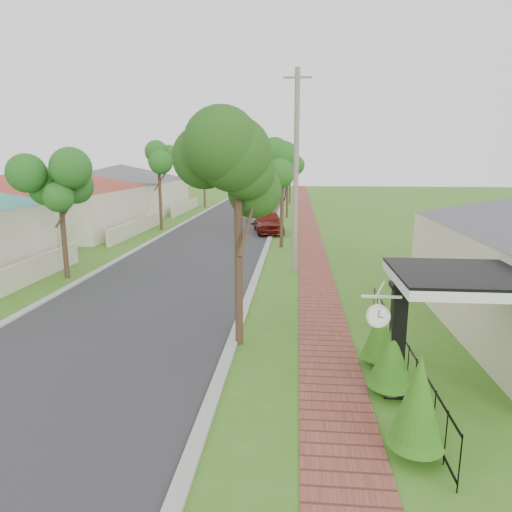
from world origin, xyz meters
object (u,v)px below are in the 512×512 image
at_px(parked_car_white, 259,214).
at_px(station_clock, 378,315).
at_px(porch_post, 397,346).
at_px(near_tree, 238,178).
at_px(utility_pole, 296,173).
at_px(parked_car_red, 268,222).

distance_m(parked_car_white, station_clock, 28.58).
bearing_deg(porch_post, near_tree, 146.01).
xyz_separation_m(porch_post, near_tree, (-3.71, 2.50, 3.44)).
bearing_deg(station_clock, utility_pole, 98.74).
xyz_separation_m(utility_pole, station_clock, (1.75, -11.40, -2.51)).
distance_m(porch_post, near_tree, 5.64).
distance_m(parked_car_white, utility_pole, 17.43).
xyz_separation_m(porch_post, parked_car_white, (-5.24, 27.75, -0.44)).
relative_size(near_tree, station_clock, 7.18).
bearing_deg(porch_post, parked_car_white, 100.69).
height_order(porch_post, near_tree, near_tree).
height_order(porch_post, station_clock, porch_post).
height_order(parked_car_white, near_tree, near_tree).
xyz_separation_m(parked_car_white, near_tree, (1.53, -25.25, 3.89)).
xyz_separation_m(parked_car_red, near_tree, (0.44, -19.75, 3.79)).
bearing_deg(near_tree, parked_car_red, 91.28).
bearing_deg(station_clock, porch_post, 38.84).
distance_m(porch_post, parked_car_white, 28.25).
height_order(near_tree, utility_pole, utility_pole).
relative_size(parked_car_red, near_tree, 0.79).
relative_size(parked_car_white, near_tree, 0.72).
height_order(parked_car_red, near_tree, near_tree).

